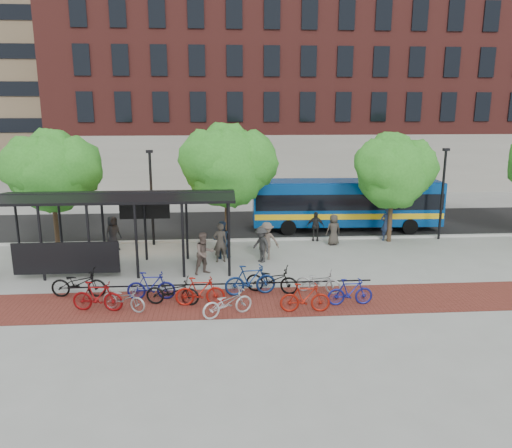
{
  "coord_description": "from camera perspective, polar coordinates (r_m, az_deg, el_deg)",
  "views": [
    {
      "loc": [
        -3.37,
        -22.94,
        7.36
      ],
      "look_at": [
        -1.58,
        1.31,
        1.6
      ],
      "focal_mm": 35.0,
      "sensor_mm": 36.0,
      "label": 1
    }
  ],
  "objects": [
    {
      "name": "brick_strip",
      "position": [
        19.43,
        0.14,
        -8.91
      ],
      "size": [
        24.0,
        3.0,
        0.01
      ],
      "primitive_type": "cube",
      "color": "maroon",
      "rests_on": "ground"
    },
    {
      "name": "lamp_post_left",
      "position": [
        27.18,
        -11.86,
        3.27
      ],
      "size": [
        0.35,
        0.2,
        5.12
      ],
      "color": "black",
      "rests_on": "ground"
    },
    {
      "name": "bike_10",
      "position": [
        20.37,
        7.12,
        -6.51
      ],
      "size": [
        1.93,
        1.2,
        0.96
      ],
      "primitive_type": "imported",
      "rotation": [
        0.0,
        0.0,
        1.23
      ],
      "color": "gray",
      "rests_on": "ground"
    },
    {
      "name": "bike_0",
      "position": [
        20.96,
        -19.62,
        -6.39
      ],
      "size": [
        2.2,
        0.89,
        1.13
      ],
      "primitive_type": "imported",
      "rotation": [
        0.0,
        0.0,
        1.51
      ],
      "color": "black",
      "rests_on": "ground"
    },
    {
      "name": "bike_3",
      "position": [
        19.91,
        -11.89,
        -6.92
      ],
      "size": [
        1.9,
        0.59,
        1.13
      ],
      "primitive_type": "imported",
      "rotation": [
        0.0,
        0.0,
        1.54
      ],
      "color": "navy",
      "rests_on": "ground"
    },
    {
      "name": "pedestrian_2",
      "position": [
        24.66,
        -3.94,
        -1.8
      ],
      "size": [
        0.92,
        0.72,
        1.88
      ],
      "primitive_type": "imported",
      "rotation": [
        0.0,
        0.0,
        3.13
      ],
      "color": "#21324D",
      "rests_on": "ground"
    },
    {
      "name": "bike_11",
      "position": [
        19.32,
        10.71,
        -7.63
      ],
      "size": [
        1.76,
        0.56,
        1.05
      ],
      "primitive_type": "imported",
      "rotation": [
        0.0,
        0.0,
        1.61
      ],
      "color": "navy",
      "rests_on": "ground"
    },
    {
      "name": "bus_shelter",
      "position": [
        23.37,
        -15.92,
        2.06
      ],
      "size": [
        10.6,
        3.07,
        3.6
      ],
      "color": "black",
      "rests_on": "ground"
    },
    {
      "name": "pedestrian_0",
      "position": [
        26.98,
        -16.04,
        -1.01
      ],
      "size": [
        1.03,
        1.06,
        1.84
      ],
      "primitive_type": "imported",
      "rotation": [
        0.0,
        0.0,
        0.85
      ],
      "color": "black",
      "rests_on": "ground"
    },
    {
      "name": "pedestrian_8",
      "position": [
        22.38,
        -5.94,
        -3.35
      ],
      "size": [
        1.17,
        1.08,
        1.92
      ],
      "primitive_type": "imported",
      "rotation": [
        0.0,
        0.0,
        0.49
      ],
      "color": "brown",
      "rests_on": "ground"
    },
    {
      "name": "pedestrian_7",
      "position": [
        28.76,
        14.72,
        0.02
      ],
      "size": [
        0.71,
        0.48,
        1.92
      ],
      "primitive_type": "imported",
      "rotation": [
        0.0,
        0.0,
        3.12
      ],
      "color": "#1E2A47",
      "rests_on": "ground"
    },
    {
      "name": "asphalt_street",
      "position": [
        31.98,
        1.94,
        0.02
      ],
      "size": [
        160.0,
        8.0,
        0.01
      ],
      "primitive_type": "cube",
      "color": "black",
      "rests_on": "ground"
    },
    {
      "name": "bike_1",
      "position": [
        19.34,
        -17.67,
        -7.89
      ],
      "size": [
        1.95,
        0.8,
        1.14
      ],
      "primitive_type": "imported",
      "rotation": [
        0.0,
        0.0,
        1.43
      ],
      "color": "maroon",
      "rests_on": "ground"
    },
    {
      "name": "bike_7",
      "position": [
        19.96,
        -0.66,
        -6.41
      ],
      "size": [
        2.12,
        0.86,
        1.24
      ],
      "primitive_type": "imported",
      "rotation": [
        0.0,
        0.0,
        1.71
      ],
      "color": "navy",
      "rests_on": "ground"
    },
    {
      "name": "bike_8",
      "position": [
        20.19,
        1.84,
        -6.35
      ],
      "size": [
        2.27,
        1.39,
        1.13
      ],
      "primitive_type": "imported",
      "rotation": [
        0.0,
        0.0,
        1.25
      ],
      "color": "black",
      "rests_on": "ground"
    },
    {
      "name": "curb",
      "position": [
        28.11,
        2.81,
        -1.74
      ],
      "size": [
        160.0,
        0.25,
        0.12
      ],
      "primitive_type": "cube",
      "color": "#B7B7B2",
      "rests_on": "ground"
    },
    {
      "name": "tree_a",
      "position": [
        27.81,
        -22.2,
        5.91
      ],
      "size": [
        4.9,
        4.0,
        6.18
      ],
      "color": "#382619",
      "rests_on": "ground"
    },
    {
      "name": "pedestrian_6",
      "position": [
        27.29,
        8.85,
        -0.65
      ],
      "size": [
        0.93,
        0.72,
        1.68
      ],
      "primitive_type": "imported",
      "rotation": [
        0.0,
        0.0,
        3.38
      ],
      "color": "#38322D",
      "rests_on": "ground"
    },
    {
      "name": "pedestrian_9",
      "position": [
        24.01,
        0.6,
        -2.36
      ],
      "size": [
        1.15,
        1.29,
        1.74
      ],
      "primitive_type": "imported",
      "rotation": [
        0.0,
        0.0,
        5.29
      ],
      "color": "#2A2A2A",
      "rests_on": "ground"
    },
    {
      "name": "ground",
      "position": [
        24.32,
        3.95,
        -4.32
      ],
      "size": [
        160.0,
        160.0,
        0.0
      ],
      "primitive_type": "plane",
      "color": "#9E9E99",
      "rests_on": "ground"
    },
    {
      "name": "lamp_post_right",
      "position": [
        29.64,
        20.55,
        3.52
      ],
      "size": [
        0.35,
        0.2,
        5.12
      ],
      "color": "black",
      "rests_on": "ground"
    },
    {
      "name": "tree_c",
      "position": [
        28.13,
        15.55,
        6.1
      ],
      "size": [
        4.66,
        3.8,
        5.92
      ],
      "color": "#382619",
      "rests_on": "ground"
    },
    {
      "name": "pedestrian_1",
      "position": [
        24.06,
        -4.12,
        -2.13
      ],
      "size": [
        0.78,
        0.6,
        1.92
      ],
      "primitive_type": "imported",
      "rotation": [
        0.0,
        0.0,
        3.36
      ],
      "color": "#39342D",
      "rests_on": "ground"
    },
    {
      "name": "bike_rack_rail",
      "position": [
        20.22,
        -3.77,
        -8.04
      ],
      "size": [
        12.0,
        0.05,
        0.95
      ],
      "primitive_type": "cube",
      "color": "black",
      "rests_on": "ground"
    },
    {
      "name": "pedestrian_4",
      "position": [
        28.03,
        6.8,
        -0.26
      ],
      "size": [
        1.03,
        0.6,
        1.64
      ],
      "primitive_type": "imported",
      "rotation": [
        0.0,
        0.0,
        6.06
      ],
      "color": "black",
      "rests_on": "ground"
    },
    {
      "name": "bike_4",
      "position": [
        19.28,
        -9.52,
        -7.59
      ],
      "size": [
        2.13,
        1.04,
        1.07
      ],
      "primitive_type": "imported",
      "rotation": [
        0.0,
        0.0,
        1.41
      ],
      "color": "black",
      "rests_on": "ground"
    },
    {
      "name": "building_brick",
      "position": [
        50.8,
        11.49,
        16.05
      ],
      "size": [
        55.0,
        14.0,
        20.0
      ],
      "primitive_type": "cube",
      "color": "maroon",
      "rests_on": "ground"
    },
    {
      "name": "bike_6",
      "position": [
        18.09,
        -3.29,
        -8.95
      ],
      "size": [
        2.04,
        1.4,
        1.01
      ],
      "primitive_type": "imported",
      "rotation": [
        0.0,
        0.0,
        1.99
      ],
      "color": "#BABABD",
      "rests_on": "ground"
    },
    {
      "name": "bike_2",
      "position": [
        19.14,
        -14.88,
        -8.22
      ],
      "size": [
        1.91,
        1.33,
        0.95
      ],
      "primitive_type": "imported",
      "rotation": [
        0.0,
        0.0,
        1.14
      ],
      "color": "gray",
      "rests_on": "ground"
    },
    {
      "name": "bus",
      "position": [
        30.6,
        10.24,
        2.53
      ],
      "size": [
        11.31,
        3.0,
        3.03
      ],
      "rotation": [
        0.0,
        0.0,
        -0.04
      ],
      "color": "navy",
      "rests_on": "ground"
    },
    {
      "name": "bike_5",
      "position": [
        19.05,
        -6.4,
        -7.66
      ],
      "size": [
        1.88,
        0.54,
        1.13
      ],
      "primitive_type": "imported",
      "rotation": [
        0.0,
        0.0,
        1.58
      ],
      "color": "#A0170E",
      "rests_on": "ground"
    },
    {
      "name": "pedestrian_3",
      "position": [
        24.42,
        1.24,
        -1.93
      ],
      "size": [
        1.28,
        0.84,
        1.87
      ],
      "primitive_type": "imported",
      "rotation": [
        0.0,
        0.0,
        -0.12
      ],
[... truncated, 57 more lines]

